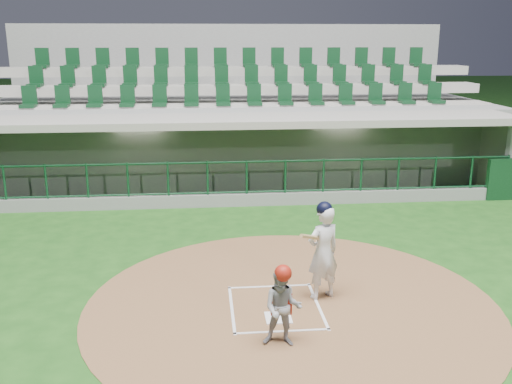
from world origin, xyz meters
The scene contains 8 objects.
ground centered at (0.00, 0.00, 0.00)m, with size 120.00×120.00×0.00m, color #174313.
dirt_circle centered at (0.30, -0.20, 0.01)m, with size 7.20×7.20×0.01m, color brown.
home_plate centered at (0.00, -0.70, 0.02)m, with size 0.43×0.43×0.02m, color white.
batter_box_chalk centered at (0.00, -0.30, 0.02)m, with size 1.55×1.80×0.01m.
dugout_structure centered at (0.12, 7.82, 0.96)m, with size 16.40×3.70×3.00m.
seating_deck centered at (0.00, 10.91, 1.42)m, with size 17.00×6.72×5.15m.
batter centered at (0.88, 0.02, 0.91)m, with size 0.90×0.95×1.79m.
catcher centered at (-0.05, -1.53, 0.65)m, with size 0.67×0.57×1.29m.
Camera 1 is at (-1.18, -9.21, 4.51)m, focal length 40.00 mm.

